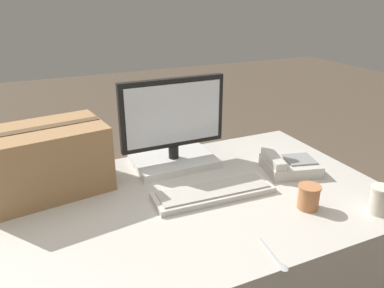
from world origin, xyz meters
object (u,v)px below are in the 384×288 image
(monitor, at_px, (173,132))
(keyboard, at_px, (214,192))
(desk_phone, at_px, (289,165))
(spoon, at_px, (277,260))
(paper_cup_right, at_px, (380,200))
(paper_cup_left, at_px, (309,197))
(cardboard_box, at_px, (45,160))

(monitor, height_order, keyboard, monitor)
(desk_phone, distance_m, spoon, 0.59)
(monitor, xyz_separation_m, keyboard, (0.03, -0.31, -0.14))
(paper_cup_right, xyz_separation_m, spoon, (-0.46, -0.06, -0.05))
(monitor, height_order, desk_phone, monitor)
(desk_phone, bearing_deg, paper_cup_left, -100.04)
(paper_cup_right, bearing_deg, paper_cup_left, 148.61)
(desk_phone, xyz_separation_m, paper_cup_right, (0.08, -0.38, 0.02))
(cardboard_box, bearing_deg, desk_phone, -14.57)
(paper_cup_left, height_order, paper_cup_right, paper_cup_right)
(desk_phone, bearing_deg, monitor, 162.32)
(monitor, distance_m, cardboard_box, 0.52)
(keyboard, relative_size, paper_cup_left, 5.27)
(monitor, bearing_deg, spoon, -87.72)
(paper_cup_right, distance_m, cardboard_box, 1.19)
(keyboard, relative_size, spoon, 2.94)
(paper_cup_right, bearing_deg, spoon, -172.38)
(keyboard, distance_m, paper_cup_left, 0.34)
(paper_cup_right, relative_size, spoon, 0.63)
(keyboard, relative_size, desk_phone, 1.83)
(monitor, bearing_deg, paper_cup_right, -52.79)
(monitor, distance_m, paper_cup_left, 0.61)
(cardboard_box, bearing_deg, paper_cup_left, -31.97)
(monitor, xyz_separation_m, paper_cup_left, (0.29, -0.52, -0.11))
(monitor, relative_size, keyboard, 0.99)
(desk_phone, height_order, paper_cup_right, paper_cup_right)
(keyboard, height_order, paper_cup_right, paper_cup_right)
(spoon, distance_m, cardboard_box, 0.89)
(keyboard, bearing_deg, desk_phone, 10.02)
(keyboard, bearing_deg, monitor, 98.48)
(monitor, relative_size, spoon, 2.90)
(keyboard, height_order, desk_phone, desk_phone)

